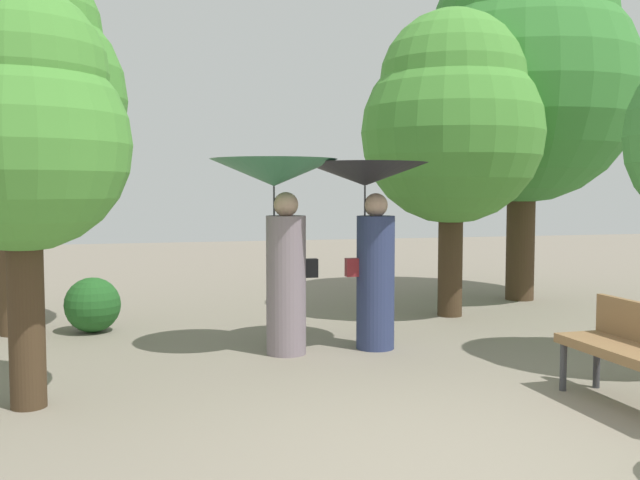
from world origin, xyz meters
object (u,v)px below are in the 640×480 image
Objects in this scene: person_left at (278,211)px; tree_mid_left at (8,78)px; person_right at (369,213)px; tree_mid_right at (452,117)px; tree_near_right at (524,71)px; tree_near_left at (21,123)px.

person_left is 0.44× the size of tree_mid_left.
tree_mid_right is (1.75, 1.68, 1.24)m from person_right.
tree_mid_left is at bearing -172.76° from tree_near_right.
person_right is at bearing -25.04° from tree_mid_left.
tree_near_right is 7.44m from tree_mid_left.
tree_mid_left is (-7.36, -0.93, -0.53)m from tree_near_right.
tree_mid_left is (-3.90, 1.82, 1.57)m from person_right.
person_right is 2.72m from tree_mid_right.
tree_mid_left reaches higher than person_left.
person_right is 0.36× the size of tree_near_right.
person_left is at bearing -32.33° from tree_mid_left.
tree_near_left is 5.93m from tree_mid_right.
tree_near_right is 1.20× the size of tree_mid_left.
person_right is at bearing -136.31° from tree_mid_right.
tree_mid_right is at bearing -147.75° from tree_near_right.
tree_near_left is at bearing 120.70° from person_left.
person_right is 0.49× the size of tree_mid_right.
tree_near_right is 2.20m from tree_mid_right.
tree_mid_right reaches higher than tree_near_left.
person_right is (1.01, 0.01, -0.02)m from person_left.
tree_near_right is 1.34× the size of tree_mid_right.
person_left reaches higher than person_right.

